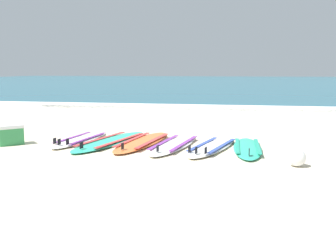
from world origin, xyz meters
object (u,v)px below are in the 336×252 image
object	(u,v)px
surfboard_2	(143,142)
surfboard_4	(212,147)
surfboard_1	(111,141)
surfboard_0	(81,139)
surfboard_3	(174,144)
cooler_box	(10,135)
beach_ball	(297,158)
surfboard_5	(247,148)

from	to	relation	value
surfboard_2	surfboard_4	size ratio (longest dim) A/B	1.12
surfboard_1	surfboard_4	size ratio (longest dim) A/B	1.18
surfboard_0	surfboard_3	distance (m)	1.94
cooler_box	surfboard_3	bearing A→B (deg)	7.47
beach_ball	surfboard_4	bearing A→B (deg)	141.04
surfboard_0	surfboard_5	xyz separation A→B (m)	(3.28, -0.24, -0.00)
surfboard_3	surfboard_2	bearing A→B (deg)	166.79
cooler_box	beach_ball	xyz separation A→B (m)	(5.18, -0.76, -0.06)
surfboard_5	surfboard_3	bearing A→B (deg)	176.88
surfboard_2	cooler_box	world-z (taller)	cooler_box
surfboard_0	surfboard_1	size ratio (longest dim) A/B	0.79
surfboard_0	surfboard_4	bearing A→B (deg)	-5.53
surfboard_4	surfboard_5	size ratio (longest dim) A/B	1.08
surfboard_3	surfboard_5	bearing A→B (deg)	-3.12
surfboard_1	surfboard_5	size ratio (longest dim) A/B	1.27
surfboard_1	surfboard_2	size ratio (longest dim) A/B	1.05
surfboard_0	surfboard_1	world-z (taller)	same
surfboard_3	beach_ball	size ratio (longest dim) A/B	8.56
beach_ball	surfboard_5	bearing A→B (deg)	122.76
surfboard_4	beach_ball	xyz separation A→B (m)	(1.33, -1.08, 0.10)
surfboard_3	surfboard_1	bearing A→B (deg)	175.53
surfboard_5	surfboard_2	bearing A→B (deg)	173.56
cooler_box	surfboard_5	bearing A→B (deg)	4.29
surfboard_1	surfboard_2	xyz separation A→B (m)	(0.63, 0.05, 0.00)
surfboard_1	surfboard_5	world-z (taller)	same
surfboard_2	surfboard_5	xyz separation A→B (m)	(2.00, -0.23, 0.00)
surfboard_1	surfboard_2	bearing A→B (deg)	4.75
surfboard_2	surfboard_3	xyz separation A→B (m)	(0.65, -0.15, 0.00)
surfboard_0	cooler_box	size ratio (longest dim) A/B	3.68
surfboard_2	surfboard_0	bearing A→B (deg)	179.46
surfboard_5	cooler_box	bearing A→B (deg)	-175.71
surfboard_1	cooler_box	xyz separation A→B (m)	(-1.84, -0.51, 0.16)
surfboard_4	surfboard_5	xyz separation A→B (m)	(0.63, 0.02, -0.00)
surfboard_0	surfboard_1	bearing A→B (deg)	-5.58
surfboard_4	cooler_box	size ratio (longest dim) A/B	3.94
surfboard_0	cooler_box	world-z (taller)	cooler_box
surfboard_2	surfboard_4	xyz separation A→B (m)	(1.37, -0.25, 0.00)
cooler_box	beach_ball	bearing A→B (deg)	-8.37
surfboard_0	surfboard_4	size ratio (longest dim) A/B	0.93
surfboard_2	beach_ball	bearing A→B (deg)	-26.07
surfboard_1	beach_ball	xyz separation A→B (m)	(3.33, -1.27, 0.10)
surfboard_2	surfboard_5	world-z (taller)	same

